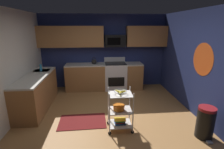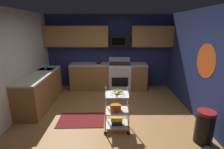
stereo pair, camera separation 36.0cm
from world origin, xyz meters
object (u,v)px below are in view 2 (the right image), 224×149
(book_stack, at_px, (117,122))
(fruit_bowl, at_px, (117,92))
(kettle, at_px, (99,62))
(oven_range, at_px, (120,76))
(mixing_bowl_large, at_px, (116,108))
(dish_soap_bottle, at_px, (46,66))
(rolling_cart, at_px, (117,110))
(trash_can, at_px, (205,127))
(microwave, at_px, (120,41))

(book_stack, bearing_deg, fruit_bowl, 135.00)
(book_stack, height_order, kettle, kettle)
(oven_range, xyz_separation_m, kettle, (-0.74, -0.00, 0.52))
(book_stack, bearing_deg, kettle, 102.72)
(mixing_bowl_large, distance_m, book_stack, 0.34)
(mixing_bowl_large, bearing_deg, dish_soap_bottle, 140.63)
(oven_range, xyz_separation_m, rolling_cart, (-0.17, -2.56, -0.03))
(rolling_cart, height_order, dish_soap_bottle, dish_soap_bottle)
(fruit_bowl, xyz_separation_m, trash_can, (1.67, -0.43, -0.55))
(mixing_bowl_large, xyz_separation_m, trash_can, (1.70, -0.43, -0.19))
(book_stack, distance_m, dish_soap_bottle, 2.85)
(mixing_bowl_large, bearing_deg, rolling_cart, -0.00)
(oven_range, distance_m, microwave, 1.23)
(dish_soap_bottle, bearing_deg, mixing_bowl_large, -39.37)
(dish_soap_bottle, bearing_deg, book_stack, -39.01)
(book_stack, bearing_deg, rolling_cart, -90.00)
(kettle, relative_size, trash_can, 0.40)
(rolling_cart, distance_m, trash_can, 1.73)
(fruit_bowl, relative_size, dish_soap_bottle, 1.36)
(fruit_bowl, relative_size, book_stack, 1.02)
(kettle, bearing_deg, dish_soap_bottle, -151.33)
(dish_soap_bottle, bearing_deg, microwave, 22.60)
(microwave, bearing_deg, rolling_cart, -93.57)
(microwave, distance_m, book_stack, 3.07)
(microwave, height_order, dish_soap_bottle, microwave)
(microwave, distance_m, dish_soap_bottle, 2.56)
(oven_range, distance_m, fruit_bowl, 2.60)
(book_stack, xyz_separation_m, kettle, (-0.58, 2.56, 0.81))
(mixing_bowl_large, distance_m, kettle, 2.66)
(fruit_bowl, distance_m, dish_soap_bottle, 2.73)
(mixing_bowl_large, relative_size, book_stack, 0.95)
(book_stack, bearing_deg, dish_soap_bottle, 140.99)
(dish_soap_bottle, relative_size, trash_can, 0.30)
(oven_range, bearing_deg, kettle, -179.70)
(rolling_cart, relative_size, fruit_bowl, 3.36)
(kettle, bearing_deg, rolling_cart, -77.28)
(microwave, relative_size, mixing_bowl_large, 2.78)
(oven_range, xyz_separation_m, mixing_bowl_large, (-0.19, -2.56, 0.04))
(dish_soap_bottle, height_order, trash_can, dish_soap_bottle)
(oven_range, relative_size, trash_can, 1.67)
(oven_range, xyz_separation_m, microwave, (-0.00, 0.10, 1.22))
(kettle, distance_m, dish_soap_bottle, 1.75)
(microwave, xyz_separation_m, kettle, (-0.74, -0.11, -0.70))
(mixing_bowl_large, height_order, kettle, kettle)
(kettle, xyz_separation_m, dish_soap_bottle, (-1.54, -0.84, 0.02))
(fruit_bowl, relative_size, mixing_bowl_large, 1.08)
(mixing_bowl_large, height_order, dish_soap_bottle, dish_soap_bottle)
(dish_soap_bottle, bearing_deg, oven_range, 20.33)
(trash_can, bearing_deg, rolling_cart, 165.60)
(mixing_bowl_large, bearing_deg, fruit_bowl, 0.00)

